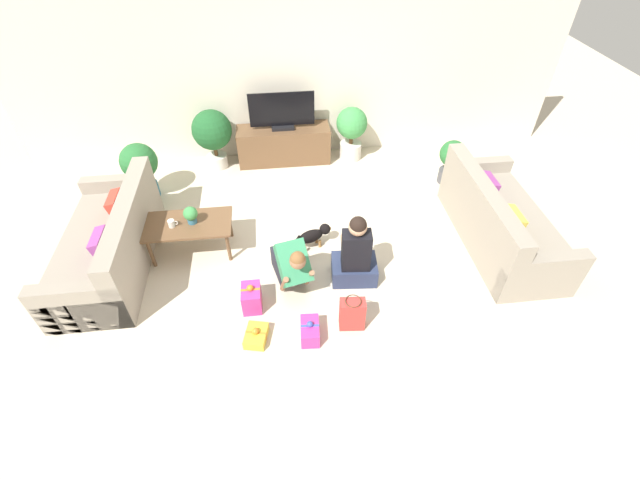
{
  "coord_description": "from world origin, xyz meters",
  "views": [
    {
      "loc": [
        -0.35,
        -3.78,
        3.76
      ],
      "look_at": [
        0.08,
        -0.16,
        0.45
      ],
      "focal_mm": 24.0,
      "sensor_mm": 36.0,
      "label": 1
    }
  ],
  "objects_px": {
    "gift_box_a": "(310,331)",
    "gift_bag_a": "(352,314)",
    "person_kneeling": "(291,264)",
    "dog": "(314,235)",
    "mug": "(172,223)",
    "tv_console": "(284,145)",
    "potted_plant_back_left": "(212,133)",
    "sofa_left": "(110,245)",
    "sofa_right": "(499,222)",
    "potted_plant_corner_right": "(452,159)",
    "gift_box_b": "(252,298)",
    "potted_plant_corner_left": "(140,166)",
    "potted_plant_back_right": "(351,129)",
    "tv": "(282,113)",
    "tabletop_plant": "(191,215)",
    "gift_box_c": "(256,335)",
    "person_sitting": "(355,257)",
    "coffee_table": "(189,226)"
  },
  "relations": [
    {
      "from": "tv_console",
      "to": "tv",
      "type": "bearing_deg",
      "value": 0.0
    },
    {
      "from": "potted_plant_corner_right",
      "to": "mug",
      "type": "distance_m",
      "value": 4.05
    },
    {
      "from": "tv",
      "to": "potted_plant_back_left",
      "type": "bearing_deg",
      "value": -177.34
    },
    {
      "from": "sofa_right",
      "to": "gift_box_b",
      "type": "height_order",
      "value": "sofa_right"
    },
    {
      "from": "tv",
      "to": "gift_box_c",
      "type": "bearing_deg",
      "value": -98.19
    },
    {
      "from": "sofa_right",
      "to": "person_kneeling",
      "type": "distance_m",
      "value": 2.69
    },
    {
      "from": "dog",
      "to": "tabletop_plant",
      "type": "height_order",
      "value": "tabletop_plant"
    },
    {
      "from": "person_kneeling",
      "to": "gift_box_a",
      "type": "xyz_separation_m",
      "value": [
        0.13,
        -0.76,
        -0.23
      ]
    },
    {
      "from": "coffee_table",
      "to": "potted_plant_corner_right",
      "type": "xyz_separation_m",
      "value": [
        3.7,
        1.11,
        -0.0
      ]
    },
    {
      "from": "coffee_table",
      "to": "potted_plant_back_left",
      "type": "height_order",
      "value": "potted_plant_back_left"
    },
    {
      "from": "sofa_right",
      "to": "mug",
      "type": "relative_size",
      "value": 17.19
    },
    {
      "from": "sofa_left",
      "to": "gift_bag_a",
      "type": "bearing_deg",
      "value": 64.64
    },
    {
      "from": "potted_plant_back_left",
      "to": "person_kneeling",
      "type": "xyz_separation_m",
      "value": [
        1.0,
        -2.67,
        -0.27
      ]
    },
    {
      "from": "potted_plant_corner_left",
      "to": "potted_plant_back_left",
      "type": "bearing_deg",
      "value": 35.63
    },
    {
      "from": "potted_plant_back_right",
      "to": "gift_bag_a",
      "type": "distance_m",
      "value": 3.41
    },
    {
      "from": "tv_console",
      "to": "mug",
      "type": "xyz_separation_m",
      "value": [
        -1.44,
        -2.04,
        0.2
      ]
    },
    {
      "from": "potted_plant_corner_right",
      "to": "tabletop_plant",
      "type": "bearing_deg",
      "value": -163.25
    },
    {
      "from": "sofa_right",
      "to": "mug",
      "type": "bearing_deg",
      "value": 86.62
    },
    {
      "from": "sofa_right",
      "to": "gift_bag_a",
      "type": "xyz_separation_m",
      "value": [
        -2.07,
        -1.12,
        -0.11
      ]
    },
    {
      "from": "gift_bag_a",
      "to": "potted_plant_back_right",
      "type": "bearing_deg",
      "value": 80.45
    },
    {
      "from": "gift_box_a",
      "to": "person_sitting",
      "type": "bearing_deg",
      "value": 51.91
    },
    {
      "from": "tv",
      "to": "potted_plant_back_right",
      "type": "bearing_deg",
      "value": -2.66
    },
    {
      "from": "sofa_left",
      "to": "tv_console",
      "type": "xyz_separation_m",
      "value": [
        2.19,
        2.12,
        -0.01
      ]
    },
    {
      "from": "potted_plant_back_right",
      "to": "gift_box_b",
      "type": "relative_size",
      "value": 2.55
    },
    {
      "from": "potted_plant_back_right",
      "to": "mug",
      "type": "relative_size",
      "value": 7.25
    },
    {
      "from": "mug",
      "to": "tabletop_plant",
      "type": "relative_size",
      "value": 0.54
    },
    {
      "from": "potted_plant_back_right",
      "to": "person_sitting",
      "type": "bearing_deg",
      "value": -98.87
    },
    {
      "from": "potted_plant_corner_right",
      "to": "gift_box_b",
      "type": "relative_size",
      "value": 2.0
    },
    {
      "from": "sofa_left",
      "to": "sofa_right",
      "type": "distance_m",
      "value": 4.77
    },
    {
      "from": "gift_bag_a",
      "to": "gift_box_c",
      "type": "bearing_deg",
      "value": -177.17
    },
    {
      "from": "potted_plant_back_left",
      "to": "potted_plant_corner_right",
      "type": "relative_size",
      "value": 1.39
    },
    {
      "from": "mug",
      "to": "tabletop_plant",
      "type": "bearing_deg",
      "value": 11.09
    },
    {
      "from": "coffee_table",
      "to": "gift_box_b",
      "type": "height_order",
      "value": "coffee_table"
    },
    {
      "from": "potted_plant_back_left",
      "to": "gift_box_a",
      "type": "bearing_deg",
      "value": -71.68
    },
    {
      "from": "sofa_left",
      "to": "mug",
      "type": "xyz_separation_m",
      "value": [
        0.75,
        0.08,
        0.19
      ]
    },
    {
      "from": "tv_console",
      "to": "potted_plant_back_left",
      "type": "bearing_deg",
      "value": -177.34
    },
    {
      "from": "potted_plant_back_left",
      "to": "person_kneeling",
      "type": "bearing_deg",
      "value": -69.38
    },
    {
      "from": "dog",
      "to": "gift_box_a",
      "type": "bearing_deg",
      "value": 151.07
    },
    {
      "from": "gift_box_b",
      "to": "gift_bag_a",
      "type": "bearing_deg",
      "value": -20.57
    },
    {
      "from": "potted_plant_corner_left",
      "to": "mug",
      "type": "distance_m",
      "value": 1.43
    },
    {
      "from": "gift_box_a",
      "to": "gift_bag_a",
      "type": "xyz_separation_m",
      "value": [
        0.45,
        0.08,
        0.1
      ]
    },
    {
      "from": "tabletop_plant",
      "to": "tv",
      "type": "bearing_deg",
      "value": 58.83
    },
    {
      "from": "gift_box_a",
      "to": "sofa_left",
      "type": "bearing_deg",
      "value": 148.75
    },
    {
      "from": "sofa_left",
      "to": "coffee_table",
      "type": "bearing_deg",
      "value": 97.14
    },
    {
      "from": "tv_console",
      "to": "person_kneeling",
      "type": "height_order",
      "value": "person_kneeling"
    },
    {
      "from": "gift_box_a",
      "to": "mug",
      "type": "height_order",
      "value": "mug"
    },
    {
      "from": "tabletop_plant",
      "to": "sofa_right",
      "type": "bearing_deg",
      "value": -4.27
    },
    {
      "from": "potted_plant_corner_right",
      "to": "gift_bag_a",
      "type": "bearing_deg",
      "value": -127.6
    },
    {
      "from": "tv",
      "to": "tabletop_plant",
      "type": "height_order",
      "value": "tv"
    },
    {
      "from": "potted_plant_back_right",
      "to": "dog",
      "type": "xyz_separation_m",
      "value": [
        -0.82,
        -2.06,
        -0.33
      ]
    }
  ]
}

